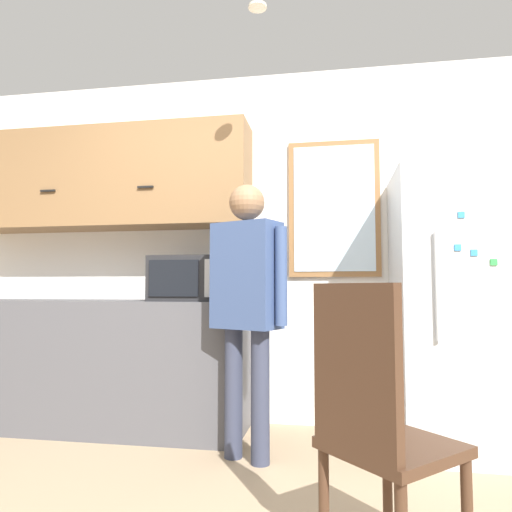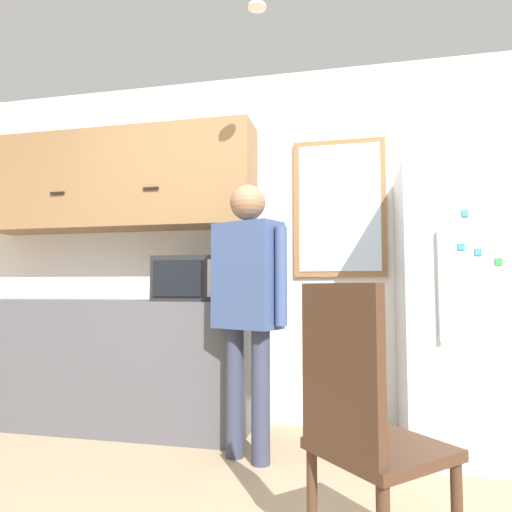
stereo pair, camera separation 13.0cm
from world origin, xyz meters
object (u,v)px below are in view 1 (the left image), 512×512
chair (375,419)px  refrigerator (461,308)px  microwave (189,279)px  person (247,291)px

chair → refrigerator: bearing=-68.8°
microwave → refrigerator: size_ratio=0.28×
person → refrigerator: 1.38m
person → microwave: bearing=165.3°
microwave → chair: bearing=-50.7°
refrigerator → chair: (-0.67, -1.41, -0.33)m
person → chair: (0.66, -1.02, -0.45)m
microwave → refrigerator: bearing=0.2°
microwave → person: (0.49, -0.38, -0.08)m
refrigerator → chair: bearing=-115.3°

